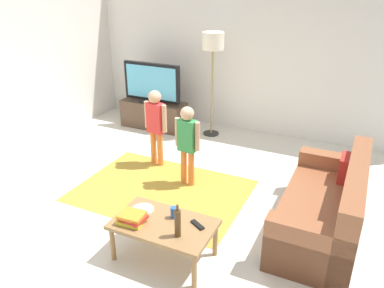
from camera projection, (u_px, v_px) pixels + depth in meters
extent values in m
plane|color=beige|center=(171.00, 211.00, 4.67)|extent=(7.80, 7.80, 0.00)
cube|color=silver|center=(252.00, 55.00, 6.58)|extent=(6.00, 0.12, 2.70)
cube|color=#B28C33|center=(162.00, 190.00, 5.10)|extent=(2.20, 1.60, 0.01)
cube|color=#4C3828|center=(154.00, 114.00, 7.08)|extent=(1.20, 0.44, 0.50)
cube|color=black|center=(153.00, 123.00, 7.10)|extent=(1.10, 0.32, 0.03)
cube|color=black|center=(153.00, 101.00, 6.96)|extent=(0.44, 0.28, 0.03)
cube|color=black|center=(152.00, 82.00, 6.81)|extent=(1.10, 0.07, 0.68)
cube|color=#59B2D8|center=(151.00, 82.00, 6.78)|extent=(1.00, 0.01, 0.58)
cube|color=brown|center=(319.00, 215.00, 4.23)|extent=(0.80, 1.80, 0.42)
cube|color=brown|center=(351.00, 204.00, 4.02)|extent=(0.20, 1.80, 0.86)
cube|color=brown|center=(307.00, 252.00, 3.53)|extent=(0.80, 0.20, 0.60)
cube|color=brown|center=(330.00, 176.00, 4.85)|extent=(0.80, 0.20, 0.60)
cube|color=#B22823|center=(344.00, 169.00, 4.48)|extent=(0.10, 0.32, 0.32)
cylinder|color=#262626|center=(211.00, 133.00, 6.88)|extent=(0.28, 0.28, 0.02)
cylinder|color=#99844C|center=(212.00, 93.00, 6.57)|extent=(0.03, 0.03, 1.50)
cylinder|color=silver|center=(213.00, 41.00, 6.21)|extent=(0.36, 0.36, 0.28)
cylinder|color=orange|center=(154.00, 147.00, 5.73)|extent=(0.09, 0.09, 0.52)
cylinder|color=orange|center=(160.00, 149.00, 5.67)|extent=(0.09, 0.09, 0.52)
cube|color=red|center=(156.00, 118.00, 5.50)|extent=(0.26, 0.17, 0.45)
sphere|color=tan|center=(155.00, 97.00, 5.37)|extent=(0.19, 0.19, 0.19)
cylinder|color=tan|center=(147.00, 114.00, 5.57)|extent=(0.07, 0.07, 0.40)
cylinder|color=tan|center=(164.00, 119.00, 5.41)|extent=(0.07, 0.07, 0.40)
cylinder|color=orange|center=(184.00, 166.00, 5.19)|extent=(0.08, 0.08, 0.50)
cylinder|color=orange|center=(191.00, 168.00, 5.14)|extent=(0.08, 0.08, 0.50)
cube|color=#338C4C|center=(187.00, 136.00, 4.97)|extent=(0.25, 0.16, 0.43)
sphere|color=tan|center=(187.00, 113.00, 4.85)|extent=(0.18, 0.18, 0.18)
cylinder|color=tan|center=(178.00, 132.00, 5.04)|extent=(0.07, 0.07, 0.39)
cylinder|color=tan|center=(197.00, 137.00, 4.89)|extent=(0.07, 0.07, 0.39)
cube|color=olive|center=(164.00, 224.00, 3.75)|extent=(1.00, 0.60, 0.04)
cylinder|color=olive|center=(113.00, 244.00, 3.81)|extent=(0.05, 0.05, 0.38)
cylinder|color=olive|center=(194.00, 271.00, 3.46)|extent=(0.05, 0.05, 0.38)
cylinder|color=olive|center=(140.00, 217.00, 4.22)|extent=(0.05, 0.05, 0.38)
cylinder|color=olive|center=(215.00, 240.00, 3.87)|extent=(0.05, 0.05, 0.38)
cube|color=yellow|center=(132.00, 220.00, 3.75)|extent=(0.27, 0.22, 0.04)
cube|color=red|center=(134.00, 218.00, 3.73)|extent=(0.24, 0.22, 0.03)
cube|color=orange|center=(132.00, 215.00, 3.72)|extent=(0.25, 0.22, 0.03)
cylinder|color=#4C3319|center=(178.00, 223.00, 3.50)|extent=(0.06, 0.06, 0.28)
cylinder|color=#4C3319|center=(177.00, 208.00, 3.43)|extent=(0.02, 0.02, 0.06)
cube|color=black|center=(198.00, 225.00, 3.70)|extent=(0.17, 0.13, 0.02)
cylinder|color=#2659B2|center=(174.00, 212.00, 3.80)|extent=(0.07, 0.07, 0.12)
cylinder|color=white|center=(143.00, 209.00, 3.94)|extent=(0.22, 0.22, 0.02)
cube|color=silver|center=(145.00, 209.00, 3.93)|extent=(0.13, 0.09, 0.01)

